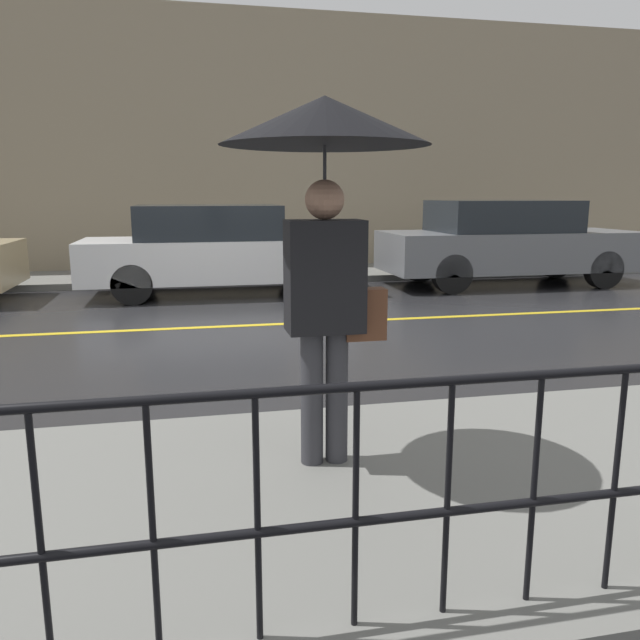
% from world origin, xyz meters
% --- Properties ---
extents(ground_plane, '(80.00, 80.00, 0.00)m').
position_xyz_m(ground_plane, '(0.00, 0.00, 0.00)').
color(ground_plane, '#262628').
extents(sidewalk_near, '(28.00, 2.63, 0.12)m').
position_xyz_m(sidewalk_near, '(0.00, -5.01, 0.06)').
color(sidewalk_near, slate).
rests_on(sidewalk_near, ground_plane).
extents(sidewalk_far, '(28.00, 2.11, 0.12)m').
position_xyz_m(sidewalk_far, '(0.00, 4.76, 0.06)').
color(sidewalk_far, slate).
rests_on(sidewalk_far, ground_plane).
extents(lane_marking, '(25.20, 0.12, 0.01)m').
position_xyz_m(lane_marking, '(0.00, 0.00, 0.00)').
color(lane_marking, gold).
rests_on(lane_marking, ground_plane).
extents(building_storefront, '(28.00, 0.30, 5.52)m').
position_xyz_m(building_storefront, '(0.00, 5.96, 2.76)').
color(building_storefront, gray).
rests_on(building_storefront, ground_plane).
extents(railing_foreground, '(12.00, 0.04, 0.94)m').
position_xyz_m(railing_foreground, '(0.00, -6.08, 0.72)').
color(railing_foreground, black).
rests_on(railing_foreground, sidewalk_near).
extents(pedestrian, '(1.16, 1.16, 2.10)m').
position_xyz_m(pedestrian, '(0.38, -4.63, 1.84)').
color(pedestrian, '#333338').
rests_on(pedestrian, sidewalk_near).
extents(car_white, '(4.57, 1.74, 1.52)m').
position_xyz_m(car_white, '(0.13, 2.74, 0.77)').
color(car_white, silver).
rests_on(car_white, ground_plane).
extents(car_grey, '(4.79, 1.77, 1.59)m').
position_xyz_m(car_grey, '(5.54, 2.74, 0.81)').
color(car_grey, slate).
rests_on(car_grey, ground_plane).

